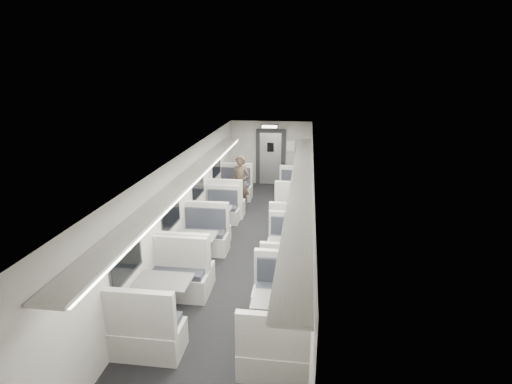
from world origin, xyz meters
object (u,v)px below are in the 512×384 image
(booth_left_a, at_px, (231,195))
(booth_left_c, at_px, (196,251))
(booth_right_c, at_px, (287,255))
(booth_right_a, at_px, (294,197))
(booth_left_d, at_px, (165,300))
(booth_right_d, at_px, (278,319))
(vestibule_door, at_px, (270,158))
(booth_right_b, at_px, (291,217))
(passenger, at_px, (240,183))
(booth_left_b, at_px, (217,219))
(exit_sign, at_px, (270,126))

(booth_left_a, relative_size, booth_left_c, 1.00)
(booth_left_a, distance_m, booth_right_c, 4.42)
(booth_right_a, xyz_separation_m, booth_right_c, (0.00, -4.10, -0.04))
(booth_left_d, bearing_deg, booth_left_a, 90.00)
(booth_right_d, relative_size, vestibule_door, 1.00)
(booth_right_a, xyz_separation_m, booth_right_b, (0.00, -1.83, -0.01))
(booth_right_d, bearing_deg, passenger, 105.12)
(booth_left_b, xyz_separation_m, booth_left_c, (0.00, -2.07, 0.05))
(booth_right_b, height_order, vestibule_door, vestibule_door)
(exit_sign, bearing_deg, booth_right_b, -75.85)
(booth_left_a, relative_size, booth_left_b, 1.13)
(booth_left_a, xyz_separation_m, booth_right_a, (2.00, 0.15, -0.02))
(booth_left_d, distance_m, booth_right_d, 2.02)
(booth_right_a, bearing_deg, booth_left_b, -132.28)
(booth_left_c, distance_m, booth_right_d, 2.98)
(booth_left_a, bearing_deg, booth_left_c, -90.00)
(booth_right_c, distance_m, exit_sign, 6.60)
(booth_left_b, distance_m, booth_left_c, 2.07)
(booth_right_c, xyz_separation_m, booth_right_d, (0.00, -2.38, 0.03))
(booth_left_a, height_order, booth_right_d, booth_left_a)
(booth_left_b, xyz_separation_m, booth_right_d, (2.00, -4.28, 0.02))
(booth_left_a, bearing_deg, booth_right_b, -40.00)
(booth_left_a, bearing_deg, booth_right_a, 4.35)
(booth_right_b, distance_m, exit_sign, 4.51)
(booth_left_b, relative_size, vestibule_door, 0.94)
(passenger, relative_size, vestibule_door, 0.83)
(booth_left_a, xyz_separation_m, vestibule_door, (1.00, 2.77, 0.64))
(booth_left_d, xyz_separation_m, booth_right_c, (2.00, 2.13, -0.06))
(booth_left_c, distance_m, passenger, 3.89)
(booth_left_a, distance_m, booth_left_d, 6.08)
(booth_right_d, bearing_deg, booth_right_b, 90.00)
(booth_right_d, xyz_separation_m, exit_sign, (-1.00, 8.62, 1.90))
(vestibule_door, bearing_deg, booth_right_c, -81.54)
(booth_left_b, relative_size, booth_left_d, 0.87)
(booth_left_b, bearing_deg, passenger, 78.50)
(booth_left_a, bearing_deg, booth_left_b, -90.00)
(booth_right_b, relative_size, exit_sign, 3.37)
(passenger, bearing_deg, exit_sign, 97.38)
(booth_left_c, xyz_separation_m, booth_right_d, (2.00, -2.21, -0.03))
(booth_left_b, relative_size, booth_right_a, 0.92)
(booth_right_a, xyz_separation_m, booth_right_d, (0.00, -6.48, -0.01))
(booth_left_a, relative_size, booth_left_d, 0.98)
(booth_right_c, relative_size, exit_sign, 3.13)
(booth_left_a, height_order, booth_left_b, booth_left_a)
(booth_left_d, distance_m, exit_sign, 8.63)
(booth_right_b, xyz_separation_m, passenger, (-1.64, 1.41, 0.50))
(booth_right_b, relative_size, passenger, 1.19)
(booth_right_a, bearing_deg, booth_left_d, -107.79)
(booth_right_c, distance_m, passenger, 4.06)
(booth_right_a, bearing_deg, booth_right_b, -90.00)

